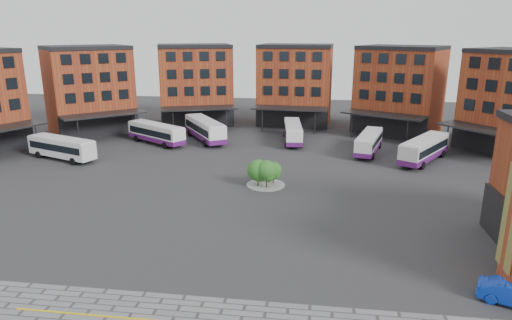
# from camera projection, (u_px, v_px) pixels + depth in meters

# --- Properties ---
(ground) EXTENTS (160.00, 160.00, 0.00)m
(ground) POSITION_uv_depth(u_px,v_px,m) (228.00, 228.00, 41.01)
(ground) COLOR #28282B
(ground) RESTS_ON ground
(main_building) EXTENTS (94.14, 42.48, 14.60)m
(main_building) POSITION_uv_depth(u_px,v_px,m) (244.00, 91.00, 76.06)
(main_building) COLOR brown
(main_building) RESTS_ON ground
(tree_island) EXTENTS (4.40, 4.40, 3.25)m
(tree_island) POSITION_uv_depth(u_px,v_px,m) (265.00, 172.00, 51.23)
(tree_island) COLOR gray
(tree_island) RESTS_ON ground
(bus_a) EXTENTS (10.95, 6.18, 3.05)m
(bus_a) POSITION_uv_depth(u_px,v_px,m) (61.00, 147.00, 62.11)
(bus_a) COLOR silver
(bus_a) RESTS_ON ground
(bus_b) EXTENTS (10.71, 8.14, 3.12)m
(bus_b) POSITION_uv_depth(u_px,v_px,m) (156.00, 133.00, 70.80)
(bus_b) COLOR white
(bus_b) RESTS_ON ground
(bus_c) EXTENTS (9.02, 11.76, 3.44)m
(bus_c) POSITION_uv_depth(u_px,v_px,m) (205.00, 129.00, 72.75)
(bus_c) COLOR white
(bus_c) RESTS_ON ground
(bus_d) EXTENTS (3.58, 10.97, 3.03)m
(bus_d) POSITION_uv_depth(u_px,v_px,m) (293.00, 132.00, 71.85)
(bus_d) COLOR white
(bus_d) RESTS_ON ground
(bus_e) EXTENTS (4.98, 10.65, 2.92)m
(bus_e) POSITION_uv_depth(u_px,v_px,m) (369.00, 142.00, 65.49)
(bus_e) COLOR silver
(bus_e) RESTS_ON ground
(bus_f) EXTENTS (8.37, 11.14, 3.24)m
(bus_f) POSITION_uv_depth(u_px,v_px,m) (424.00, 149.00, 61.10)
(bus_f) COLOR silver
(bus_f) RESTS_ON ground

